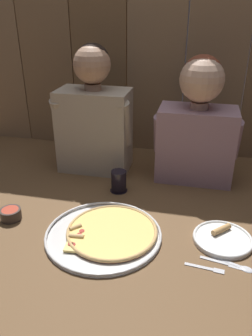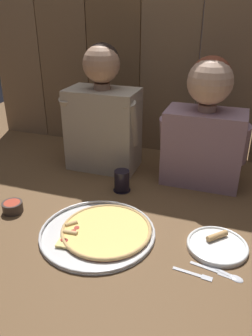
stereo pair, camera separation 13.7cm
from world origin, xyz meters
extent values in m
plane|color=brown|center=(0.00, 0.00, 0.00)|extent=(3.20, 3.20, 0.00)
cylinder|color=silver|center=(-0.05, -0.13, 0.00)|extent=(0.44, 0.44, 0.01)
torus|color=silver|center=(-0.05, -0.13, 0.01)|extent=(0.44, 0.44, 0.01)
cylinder|color=#B23823|center=(-0.02, -0.11, 0.01)|extent=(0.34, 0.34, 0.00)
cylinder|color=#EFC660|center=(-0.02, -0.11, 0.01)|extent=(0.33, 0.33, 0.01)
torus|color=tan|center=(-0.02, -0.11, 0.01)|extent=(0.35, 0.35, 0.01)
cube|color=#F4D170|center=(-0.14, -0.21, 0.01)|extent=(0.06, 0.08, 0.01)
cylinder|color=tan|center=(-0.14, -0.17, 0.02)|extent=(0.06, 0.03, 0.02)
cylinder|color=#A3281E|center=(-0.15, -0.22, 0.02)|extent=(0.02, 0.02, 0.00)
cylinder|color=#A3281E|center=(-0.14, -0.22, 0.02)|extent=(0.02, 0.02, 0.00)
cube|color=#EABC56|center=(-0.13, -0.15, 0.01)|extent=(0.09, 0.09, 0.01)
cylinder|color=tan|center=(-0.16, -0.12, 0.02)|extent=(0.05, 0.05, 0.02)
cylinder|color=#A3281E|center=(-0.13, -0.14, 0.02)|extent=(0.02, 0.02, 0.00)
cylinder|color=#A3281E|center=(-0.13, -0.16, 0.02)|extent=(0.02, 0.02, 0.00)
cylinder|color=white|center=(0.39, -0.06, 0.01)|extent=(0.22, 0.22, 0.01)
torus|color=white|center=(0.39, -0.06, 0.01)|extent=(0.22, 0.22, 0.01)
cylinder|color=tan|center=(0.38, -0.02, 0.02)|extent=(0.08, 0.08, 0.02)
cylinder|color=black|center=(-0.08, 0.22, 0.00)|extent=(0.08, 0.08, 0.01)
cylinder|color=black|center=(-0.08, 0.22, 0.05)|extent=(0.07, 0.07, 0.09)
cylinder|color=#3D332D|center=(-0.45, -0.10, 0.02)|extent=(0.08, 0.08, 0.04)
cylinder|color=#B23823|center=(-0.45, -0.10, 0.03)|extent=(0.07, 0.07, 0.02)
cube|color=silver|center=(0.31, -0.22, 0.00)|extent=(0.10, 0.02, 0.01)
cube|color=silver|center=(0.37, -0.22, 0.00)|extent=(0.04, 0.02, 0.01)
cube|color=silver|center=(0.35, -0.17, 0.00)|extent=(0.10, 0.03, 0.01)
cube|color=silver|center=(0.43, -0.19, 0.00)|extent=(0.06, 0.03, 0.00)
cube|color=silver|center=(0.39, -0.17, 0.00)|extent=(0.09, 0.04, 0.01)
ellipsoid|color=silver|center=(0.46, -0.19, 0.00)|extent=(0.05, 0.04, 0.01)
cube|color=#B2A38E|center=(-0.25, 0.43, 0.21)|extent=(0.35, 0.21, 0.41)
cylinder|color=tan|center=(-0.25, 0.43, 0.43)|extent=(0.08, 0.08, 0.03)
sphere|color=tan|center=(-0.25, 0.43, 0.53)|extent=(0.18, 0.18, 0.18)
sphere|color=black|center=(-0.25, 0.44, 0.55)|extent=(0.16, 0.16, 0.16)
cylinder|color=#B2A38E|center=(-0.41, 0.39, 0.27)|extent=(0.08, 0.15, 0.24)
cylinder|color=#B2A38E|center=(-0.10, 0.39, 0.27)|extent=(0.08, 0.14, 0.24)
cube|color=gray|center=(0.25, 0.43, 0.18)|extent=(0.36, 0.21, 0.35)
cylinder|color=#DBAD8E|center=(0.25, 0.43, 0.37)|extent=(0.08, 0.08, 0.03)
sphere|color=#DBAD8E|center=(0.25, 0.43, 0.48)|extent=(0.20, 0.20, 0.20)
sphere|color=brown|center=(0.25, 0.45, 0.50)|extent=(0.18, 0.18, 0.18)
cylinder|color=gray|center=(0.09, 0.39, 0.23)|extent=(0.08, 0.13, 0.21)
cylinder|color=gray|center=(0.41, 0.39, 0.23)|extent=(0.08, 0.13, 0.21)
cube|color=#896B4C|center=(-0.94, 0.75, 0.60)|extent=(0.31, 0.03, 1.20)
cube|color=#806243|center=(-0.63, 0.75, 0.60)|extent=(0.31, 0.03, 1.20)
cube|color=brown|center=(-0.31, 0.75, 0.60)|extent=(0.31, 0.03, 1.20)
cube|color=#88694B|center=(0.00, 0.75, 0.60)|extent=(0.31, 0.03, 1.20)
cube|color=#88694B|center=(0.31, 0.75, 0.60)|extent=(0.31, 0.03, 1.20)
camera|label=1|loc=(0.26, -1.10, 0.79)|focal=35.80mm
camera|label=2|loc=(0.39, -1.06, 0.79)|focal=35.80mm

